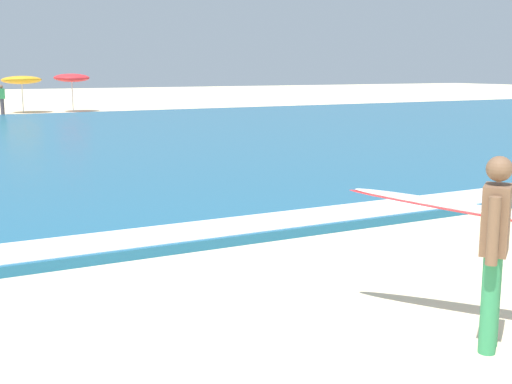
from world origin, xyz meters
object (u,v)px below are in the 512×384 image
object	(u,v)px
beach_umbrella_5	(21,80)
beachgoer_near_row_right	(2,99)
surfer_with_board	(497,230)
beach_umbrella_6	(72,78)

from	to	relation	value
beach_umbrella_5	beachgoer_near_row_right	distance (m)	1.88
beach_umbrella_5	beachgoer_near_row_right	xyz separation A→B (m)	(-1.23, -1.06, -0.96)
surfer_with_board	beach_umbrella_5	distance (m)	35.05
surfer_with_board	beachgoer_near_row_right	distance (m)	33.94
beach_umbrella_6	beach_umbrella_5	bearing A→B (deg)	172.75
surfer_with_board	beach_umbrella_5	bearing A→B (deg)	87.36
surfer_with_board	beachgoer_near_row_right	bearing A→B (deg)	89.35
surfer_with_board	beach_umbrella_5	xyz separation A→B (m)	(1.61, 35.00, 0.77)
beach_umbrella_6	beachgoer_near_row_right	distance (m)	4.10
beach_umbrella_5	beach_umbrella_6	distance (m)	2.69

